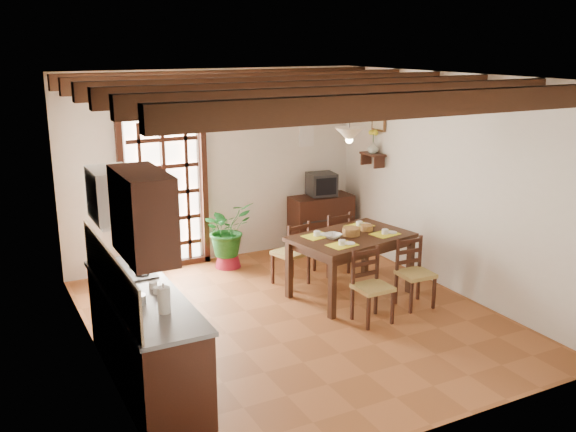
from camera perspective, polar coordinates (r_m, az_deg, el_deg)
ground_plane at (r=7.68m, az=0.72°, el=-9.11°), size 5.00×5.00×0.00m
room_shell at (r=7.12m, az=0.77°, el=4.32°), size 4.52×5.02×2.81m
ceiling_beams at (r=7.01m, az=0.80°, el=11.35°), size 4.50×4.34×0.20m
french_door at (r=9.18m, az=-10.94°, el=2.47°), size 1.26×0.11×2.32m
kitchen_counter at (r=6.33m, az=-12.65°, el=-10.36°), size 0.64×2.25×1.38m
upper_cabinet at (r=5.18m, az=-12.78°, el=0.12°), size 0.35×0.80×0.70m
range_hood at (r=6.40m, az=-15.42°, el=1.75°), size 0.38×0.60×0.54m
counter_items at (r=6.22m, az=-13.13°, el=-5.98°), size 0.50×1.43×0.25m
dining_table at (r=8.17m, az=5.61°, el=-2.40°), size 1.62×1.20×0.80m
chair_near_left at (r=7.57m, az=7.45°, el=-7.39°), size 0.41×0.39×0.86m
chair_near_right at (r=8.08m, az=11.17°, el=-6.08°), size 0.41×0.39×0.85m
chair_far_left at (r=8.61m, az=0.29°, el=-4.33°), size 0.49×0.48×0.89m
chair_far_right at (r=9.06m, az=3.96°, el=-3.33°), size 0.45×0.43×0.90m
table_setting at (r=8.11m, az=5.65°, el=-1.17°), size 1.08×0.72×0.10m
table_bowl at (r=7.99m, az=4.00°, el=-1.79°), size 0.27×0.27×0.05m
sideboard at (r=10.11m, az=2.96°, el=-0.51°), size 0.99×0.46×0.84m
crt_tv at (r=9.96m, az=3.02°, el=2.85°), size 0.45×0.43×0.35m
fuse_box at (r=9.99m, az=1.64°, el=7.12°), size 0.25×0.03×0.32m
plant_pot at (r=9.35m, az=-5.36°, el=-3.87°), size 0.37×0.37×0.23m
potted_plant at (r=9.21m, az=-5.43°, el=-1.17°), size 2.20×2.02×2.04m
wall_shelf at (r=9.62m, az=7.54°, el=5.24°), size 0.20×0.42×0.20m
shelf_vase at (r=9.60m, az=7.57°, el=6.05°), size 0.15×0.15×0.15m
shelf_flowers at (r=9.57m, az=7.61°, el=7.28°), size 0.14×0.14×0.36m
framed_picture at (r=9.59m, az=8.07°, el=8.44°), size 0.03×0.32×0.32m
pendant_lamp at (r=7.94m, az=5.48°, el=7.32°), size 0.36×0.36×0.84m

